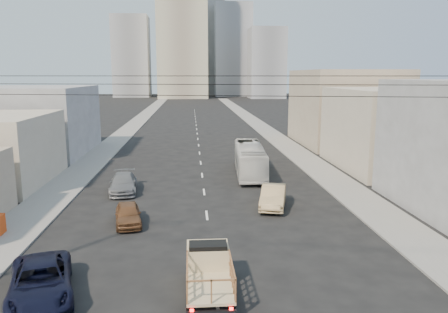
{
  "coord_description": "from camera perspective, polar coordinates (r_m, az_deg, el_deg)",
  "views": [
    {
      "loc": [
        -0.98,
        -14.25,
        9.33
      ],
      "look_at": [
        1.38,
        16.83,
        3.5
      ],
      "focal_mm": 35.0,
      "sensor_mm": 36.0,
      "label": 1
    }
  ],
  "objects": [
    {
      "name": "bldg_left_far",
      "position": [
        56.64,
        -23.48,
        4.32
      ],
      "size": [
        12.0,
        16.0,
        8.0
      ],
      "primitive_type": "cube",
      "color": "gray",
      "rests_on": "ground"
    },
    {
      "name": "midrise_ne",
      "position": [
        200.44,
        1.13,
        13.64
      ],
      "size": [
        16.0,
        16.0,
        40.0
      ],
      "primitive_type": "cube",
      "color": "gray",
      "rests_on": "ground"
    },
    {
      "name": "sedan_brown",
      "position": [
        28.5,
        -12.42,
        -7.36
      ],
      "size": [
        2.21,
        4.12,
        1.33
      ],
      "primitive_type": "imported",
      "rotation": [
        0.0,
        0.0,
        0.17
      ],
      "color": "brown",
      "rests_on": "ground"
    },
    {
      "name": "sidewalk_right",
      "position": [
        85.71,
        4.23,
        4.35
      ],
      "size": [
        3.5,
        180.0,
        0.12
      ],
      "primitive_type": "cube",
      "color": "gray",
      "rests_on": "ground"
    },
    {
      "name": "midrise_east",
      "position": [
        181.97,
        5.58,
        12.01
      ],
      "size": [
        14.0,
        14.0,
        28.0
      ],
      "primitive_type": "cube",
      "color": "gray",
      "rests_on": "ground"
    },
    {
      "name": "bldg_right_far",
      "position": [
        62.07,
        15.52,
        6.21
      ],
      "size": [
        12.0,
        16.0,
        10.0
      ],
      "primitive_type": "cube",
      "color": "tan",
      "rests_on": "ground"
    },
    {
      "name": "midrise_nw",
      "position": [
        196.01,
        -11.97,
        12.61
      ],
      "size": [
        15.0,
        15.0,
        34.0
      ],
      "primitive_type": "cube",
      "color": "gray",
      "rests_on": "ground"
    },
    {
      "name": "sedan_grey",
      "position": [
        36.2,
        -13.02,
        -3.42
      ],
      "size": [
        2.55,
        5.25,
        1.47
      ],
      "primitive_type": "imported",
      "rotation": [
        0.0,
        0.0,
        0.1
      ],
      "color": "slate",
      "rests_on": "ground"
    },
    {
      "name": "sidewalk_left",
      "position": [
        85.45,
        -11.59,
        4.15
      ],
      "size": [
        3.5,
        180.0,
        0.12
      ],
      "primitive_type": "cube",
      "color": "gray",
      "rests_on": "ground"
    },
    {
      "name": "sedan_tan",
      "position": [
        31.53,
        6.44,
        -5.21
      ],
      "size": [
        2.76,
        4.98,
        1.56
      ],
      "primitive_type": "imported",
      "rotation": [
        0.0,
        0.0,
        -0.25
      ],
      "color": "tan",
      "rests_on": "ground"
    },
    {
      "name": "overhead_wires",
      "position": [
        15.79,
        -0.8,
        9.27
      ],
      "size": [
        23.01,
        5.02,
        0.72
      ],
      "color": "black",
      "rests_on": "ground"
    },
    {
      "name": "flatbed_pickup",
      "position": [
        19.49,
        -1.99,
        -14.41
      ],
      "size": [
        1.95,
        4.41,
        1.9
      ],
      "color": "#C6B185",
      "rests_on": "ground"
    },
    {
      "name": "high_rise_tower",
      "position": [
        185.44,
        -5.49,
        16.95
      ],
      "size": [
        20.0,
        20.0,
        60.0
      ],
      "primitive_type": "cube",
      "color": "tan",
      "rests_on": "ground"
    },
    {
      "name": "navy_pickup",
      "position": [
        20.64,
        -22.81,
        -14.82
      ],
      "size": [
        3.94,
        5.95,
        1.52
      ],
      "primitive_type": "imported",
      "rotation": [
        0.0,
        0.0,
        0.28
      ],
      "color": "black",
      "rests_on": "ground"
    },
    {
      "name": "city_bus",
      "position": [
        41.48,
        3.39,
        -0.34
      ],
      "size": [
        3.13,
        10.72,
        2.95
      ],
      "primitive_type": "imported",
      "rotation": [
        0.0,
        0.0,
        -0.06
      ],
      "color": "silver",
      "rests_on": "ground"
    },
    {
      "name": "bldg_right_mid",
      "position": [
        47.26,
        21.41,
        3.39
      ],
      "size": [
        11.0,
        14.0,
        8.0
      ],
      "primitive_type": "cube",
      "color": "#B4A791",
      "rests_on": "ground"
    },
    {
      "name": "midrise_back",
      "position": [
        214.74,
        -2.55,
        13.96
      ],
      "size": [
        18.0,
        18.0,
        44.0
      ],
      "primitive_type": "cube",
      "color": "gray",
      "rests_on": "ground"
    },
    {
      "name": "lane_dashes",
      "position": [
        67.91,
        -3.48,
        2.68
      ],
      "size": [
        0.15,
        104.0,
        0.01
      ],
      "color": "silver",
      "rests_on": "ground"
    }
  ]
}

